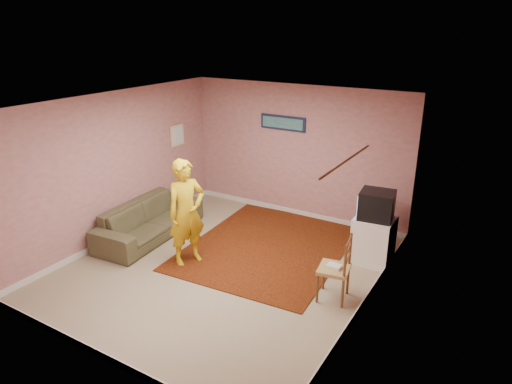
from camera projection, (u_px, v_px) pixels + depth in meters
The scene contains 26 objects.
ground at pixel (225, 266), 7.28m from camera, with size 5.00×5.00×0.00m, color gray.
wall_back at pixel (297, 152), 8.84m from camera, with size 4.50×0.02×2.60m, color tan.
wall_front at pixel (88, 260), 4.82m from camera, with size 4.50×0.02×2.60m, color tan.
wall_left at pixel (117, 167), 7.91m from camera, with size 0.02×5.00×2.60m, color tan.
wall_right at pixel (370, 222), 5.75m from camera, with size 0.02×5.00×2.60m, color tan.
ceiling at pixel (221, 103), 6.38m from camera, with size 4.50×5.00×0.02m, color silver.
baseboard_back at pixel (295, 212), 9.27m from camera, with size 4.50×0.02×0.10m, color silver.
baseboard_front at pixel (103, 355), 5.26m from camera, with size 4.50×0.02×0.10m, color silver.
baseboard_left at pixel (124, 233), 8.34m from camera, with size 0.02×5.00×0.10m, color silver.
baseboard_right at pixel (361, 306), 6.19m from camera, with size 0.02×5.00×0.10m, color silver.
window at pixel (345, 238), 4.97m from camera, with size 0.01×1.10×1.50m, color black.
curtain_sheer at pixel (338, 259), 4.93m from camera, with size 0.01×0.75×2.10m, color white.
curtain_floral at pixel (358, 235), 5.50m from camera, with size 0.01×0.35×2.10m, color beige.
curtain_rod at pixel (347, 161), 4.69m from camera, with size 0.02×0.02×1.40m, color brown.
picture_back at pixel (283, 123), 8.77m from camera, with size 0.95×0.04×0.28m.
picture_left at pixel (177, 135), 9.10m from camera, with size 0.04×0.38×0.42m.
area_rug at pixel (268, 247), 7.91m from camera, with size 2.51×3.13×0.02m, color black.
tv_cabinet at pixel (373, 240), 7.31m from camera, with size 0.60×0.55×0.76m, color white.
crt_tv at pixel (376, 205), 7.11m from camera, with size 0.57×0.52×0.45m.
chair_a at pixel (375, 217), 7.67m from camera, with size 0.45×0.43×0.53m.
dvd_player at pixel (375, 221), 7.70m from camera, with size 0.31×0.22×0.05m, color #A1A2A6.
blue_throw at pixel (380, 203), 7.76m from camera, with size 0.39×0.05×0.41m, color #96C3F6.
chair_b at pixel (334, 261), 6.25m from camera, with size 0.48×0.49×0.52m.
game_console at pixel (334, 266), 6.28m from camera, with size 0.19×0.14×0.04m, color white.
sofa at pixel (150, 220), 8.22m from camera, with size 2.19×0.86×0.64m, color #4C492E.
person at pixel (187, 212), 7.15m from camera, with size 0.63×0.41×1.72m, color gold.
Camera 1 is at (3.71, -5.25, 3.65)m, focal length 32.00 mm.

